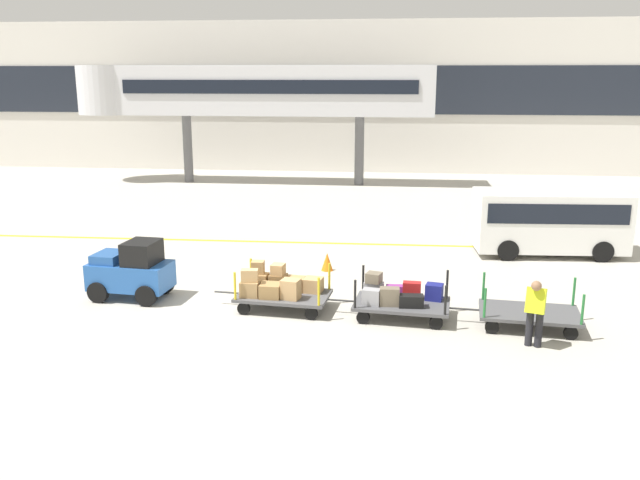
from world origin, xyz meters
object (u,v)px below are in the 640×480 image
(baggage_tug, at_px, (132,271))
(baggage_cart_tail, at_px, (529,313))
(baggage_cart_lead, at_px, (279,288))
(baggage_cart_middle, at_px, (399,298))
(baggage_handler, at_px, (535,310))
(shuttle_van, at_px, (550,218))
(safety_cone_near, at_px, (327,262))

(baggage_tug, xyz_separation_m, baggage_cart_tail, (10.11, -1.02, -0.41))
(baggage_tug, bearing_deg, baggage_cart_lead, -5.31)
(baggage_cart_middle, bearing_deg, baggage_handler, -28.09)
(baggage_cart_lead, xyz_separation_m, baggage_cart_tail, (6.09, -0.65, -0.20))
(shuttle_van, bearing_deg, baggage_cart_middle, -126.90)
(baggage_cart_tail, relative_size, baggage_handler, 1.96)
(baggage_cart_tail, bearing_deg, baggage_cart_middle, 173.60)
(safety_cone_near, bearing_deg, baggage_cart_tail, -38.69)
(baggage_cart_lead, height_order, baggage_cart_tail, baggage_cart_lead)
(baggage_cart_middle, height_order, baggage_handler, baggage_handler)
(shuttle_van, height_order, safety_cone_near, shuttle_van)
(baggage_cart_lead, xyz_separation_m, baggage_handler, (5.96, -1.86, 0.32))
(baggage_cart_lead, bearing_deg, baggage_cart_tail, -6.06)
(baggage_cart_lead, relative_size, baggage_handler, 1.96)
(baggage_cart_tail, bearing_deg, baggage_tug, 174.24)
(baggage_cart_tail, bearing_deg, shuttle_van, 74.77)
(baggage_cart_tail, relative_size, safety_cone_near, 5.56)
(baggage_cart_tail, height_order, baggage_handler, baggage_handler)
(baggage_cart_tail, xyz_separation_m, shuttle_van, (1.88, 6.90, 0.89))
(baggage_handler, bearing_deg, baggage_cart_middle, 151.91)
(baggage_cart_middle, distance_m, safety_cone_near, 4.40)
(baggage_cart_tail, xyz_separation_m, safety_cone_near, (-5.21, 4.17, -0.07))
(baggage_tug, bearing_deg, baggage_cart_middle, -5.49)
(baggage_tug, distance_m, baggage_cart_middle, 7.10)
(baggage_tug, distance_m, baggage_handler, 10.22)
(baggage_cart_lead, distance_m, baggage_handler, 6.25)
(baggage_tug, distance_m, baggage_cart_lead, 4.04)
(baggage_cart_middle, bearing_deg, baggage_cart_tail, -6.40)
(baggage_cart_tail, height_order, safety_cone_near, baggage_cart_tail)
(baggage_cart_middle, relative_size, baggage_handler, 1.96)
(baggage_cart_middle, relative_size, safety_cone_near, 5.56)
(baggage_tug, xyz_separation_m, safety_cone_near, (4.90, 3.15, -0.48))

